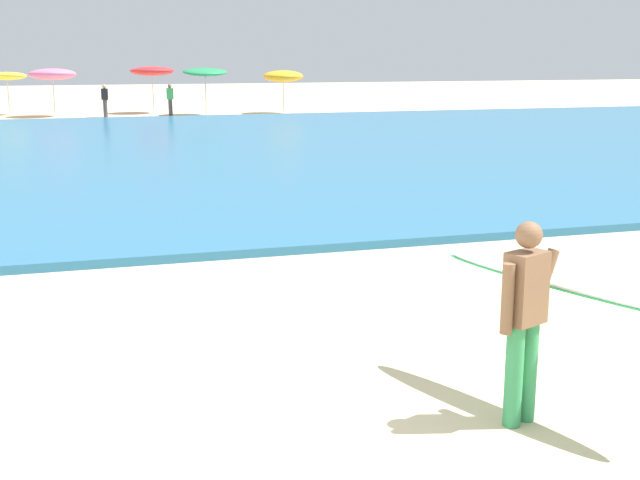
% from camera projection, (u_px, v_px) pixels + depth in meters
% --- Properties ---
extents(ground_plane, '(160.00, 160.00, 0.00)m').
position_uv_depth(ground_plane, '(322.00, 462.00, 6.27)').
color(ground_plane, beige).
extents(sea, '(120.00, 28.00, 0.14)m').
position_uv_depth(sea, '(131.00, 152.00, 25.35)').
color(sea, teal).
rests_on(sea, ground).
extents(surfer_with_board, '(1.36, 2.49, 1.73)m').
position_uv_depth(surfer_with_board, '(543.00, 300.00, 6.87)').
color(surfer_with_board, '#338E56').
rests_on(surfer_with_board, ground).
extents(beach_umbrella_1, '(1.90, 1.92, 2.20)m').
position_uv_depth(beach_umbrella_1, '(7.00, 76.00, 41.03)').
color(beach_umbrella_1, beige).
rests_on(beach_umbrella_1, ground).
extents(beach_umbrella_2, '(2.27, 2.30, 2.39)m').
position_uv_depth(beach_umbrella_2, '(52.00, 74.00, 40.04)').
color(beach_umbrella_2, beige).
rests_on(beach_umbrella_2, ground).
extents(beach_umbrella_3, '(2.24, 2.25, 2.43)m').
position_uv_depth(beach_umbrella_3, '(152.00, 71.00, 42.35)').
color(beach_umbrella_3, beige).
rests_on(beach_umbrella_3, ground).
extents(beach_umbrella_4, '(2.21, 2.23, 2.41)m').
position_uv_depth(beach_umbrella_4, '(205.00, 72.00, 40.99)').
color(beach_umbrella_4, beige).
rests_on(beach_umbrella_4, ground).
extents(beach_umbrella_5, '(2.07, 2.07, 2.20)m').
position_uv_depth(beach_umbrella_5, '(283.00, 76.00, 42.32)').
color(beach_umbrella_5, beige).
rests_on(beach_umbrella_5, ground).
extents(beachgoer_near_row_left, '(0.32, 0.20, 1.58)m').
position_uv_depth(beachgoer_near_row_left, '(105.00, 100.00, 40.00)').
color(beachgoer_near_row_left, '#383842').
rests_on(beachgoer_near_row_left, ground).
extents(beachgoer_near_row_mid, '(0.32, 0.20, 1.58)m').
position_uv_depth(beachgoer_near_row_mid, '(170.00, 99.00, 40.50)').
color(beachgoer_near_row_mid, '#383842').
rests_on(beachgoer_near_row_mid, ground).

